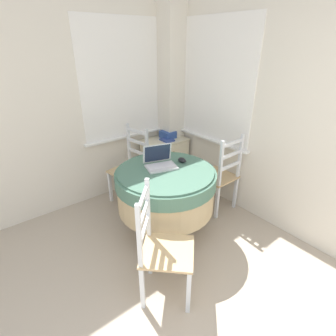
# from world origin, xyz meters

# --- Properties ---
(corner_room_shell) EXTENTS (4.35, 4.87, 2.55)m
(corner_room_shell) POSITION_xyz_m (1.22, 1.91, 1.28)
(corner_room_shell) COLOR silver
(corner_room_shell) RESTS_ON ground_plane
(round_dining_table) EXTENTS (1.03, 1.03, 0.76)m
(round_dining_table) POSITION_xyz_m (1.05, 1.84, 0.57)
(round_dining_table) COLOR #4C3D2D
(round_dining_table) RESTS_ON ground_plane
(laptop) EXTENTS (0.36, 0.32, 0.22)m
(laptop) POSITION_xyz_m (1.06, 1.95, 0.81)
(laptop) COLOR silver
(laptop) RESTS_ON round_dining_table
(computer_mouse) EXTENTS (0.07, 0.10, 0.05)m
(computer_mouse) POSITION_xyz_m (1.31, 1.89, 0.79)
(computer_mouse) COLOR black
(computer_mouse) RESTS_ON round_dining_table
(cell_phone) EXTENTS (0.09, 0.11, 0.01)m
(cell_phone) POSITION_xyz_m (1.35, 1.92, 0.77)
(cell_phone) COLOR #2D2D33
(cell_phone) RESTS_ON round_dining_table
(dining_chair_near_back_window) EXTENTS (0.47, 0.46, 0.98)m
(dining_chair_near_back_window) POSITION_xyz_m (1.11, 2.64, 0.46)
(dining_chair_near_back_window) COLOR tan
(dining_chair_near_back_window) RESTS_ON ground_plane
(dining_chair_near_right_window) EXTENTS (0.41, 0.42, 0.98)m
(dining_chair_near_right_window) POSITION_xyz_m (1.84, 1.79, 0.46)
(dining_chair_near_right_window) COLOR tan
(dining_chair_near_right_window) RESTS_ON ground_plane
(dining_chair_camera_near) EXTENTS (0.57, 0.57, 0.98)m
(dining_chair_camera_near) POSITION_xyz_m (0.54, 1.25, 0.46)
(dining_chair_camera_near) COLOR tan
(dining_chair_camera_near) RESTS_ON ground_plane
(corner_cabinet) EXTENTS (0.62, 0.43, 0.67)m
(corner_cabinet) POSITION_xyz_m (1.76, 2.77, 0.34)
(corner_cabinet) COLOR beige
(corner_cabinet) RESTS_ON ground_plane
(storage_box) EXTENTS (0.18, 0.19, 0.10)m
(storage_box) POSITION_xyz_m (1.84, 2.80, 0.72)
(storage_box) COLOR #2D4C93
(storage_box) RESTS_ON corner_cabinet
(book_on_cabinet) EXTENTS (0.14, 0.18, 0.02)m
(book_on_cabinet) POSITION_xyz_m (1.75, 2.71, 0.68)
(book_on_cabinet) COLOR #33478C
(book_on_cabinet) RESTS_ON corner_cabinet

